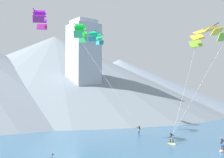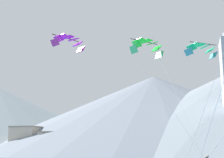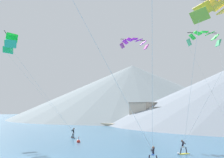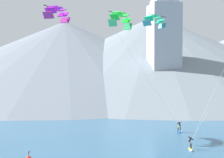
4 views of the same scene
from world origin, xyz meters
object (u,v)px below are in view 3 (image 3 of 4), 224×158
(kitesurfer_near_lead, at_px, (182,150))
(parafoil_kite_mid_center, at_px, (204,37))
(parafoil_kite_distant_high_outer, at_px, (134,42))
(parafoil_kite_near_lead, at_px, (219,12))
(race_marker_buoy, at_px, (78,142))
(kitesurfer_far_left, at_px, (151,158))
(kitesurfer_near_trail, at_px, (73,135))
(parafoil_kite_near_trail, at_px, (11,41))

(kitesurfer_near_lead, height_order, parafoil_kite_mid_center, parafoil_kite_mid_center)
(parafoil_kite_distant_high_outer, bearing_deg, kitesurfer_near_lead, -31.36)
(parafoil_kite_near_lead, height_order, race_marker_buoy, parafoil_kite_near_lead)
(kitesurfer_far_left, xyz_separation_m, parafoil_kite_distant_high_outer, (-15.87, 16.14, 16.31))
(kitesurfer_near_lead, relative_size, parafoil_kite_near_lead, 0.12)
(kitesurfer_near_trail, height_order, parafoil_kite_distant_high_outer, parafoil_kite_distant_high_outer)
(kitesurfer_near_trail, height_order, parafoil_kite_near_lead, parafoil_kite_near_lead)
(parafoil_kite_near_lead, height_order, parafoil_kite_distant_high_outer, parafoil_kite_distant_high_outer)
(parafoil_kite_near_lead, bearing_deg, parafoil_kite_mid_center, 122.67)
(kitesurfer_far_left, distance_m, race_marker_buoy, 19.72)
(kitesurfer_near_lead, bearing_deg, kitesurfer_near_trail, 172.61)
(parafoil_kite_near_lead, height_order, parafoil_kite_near_trail, parafoil_kite_near_trail)
(parafoil_kite_near_lead, relative_size, parafoil_kite_distant_high_outer, 2.98)
(kitesurfer_near_lead, distance_m, kitesurfer_near_trail, 24.59)
(parafoil_kite_near_lead, relative_size, parafoil_kite_mid_center, 0.90)
(kitesurfer_near_lead, height_order, parafoil_kite_near_trail, parafoil_kite_near_trail)
(kitesurfer_near_trail, xyz_separation_m, parafoil_kite_near_trail, (-4.13, -10.20, 15.93))
(parafoil_kite_near_trail, distance_m, parafoil_kite_mid_center, 32.48)
(kitesurfer_near_lead, bearing_deg, race_marker_buoy, -177.23)
(parafoil_kite_distant_high_outer, bearing_deg, kitesurfer_far_left, -45.48)
(parafoil_kite_near_lead, bearing_deg, parafoil_kite_near_trail, -170.74)
(parafoil_kite_near_trail, bearing_deg, parafoil_kite_near_lead, 9.26)
(kitesurfer_near_lead, distance_m, parafoil_kite_near_trail, 33.46)
(kitesurfer_near_lead, height_order, kitesurfer_near_trail, kitesurfer_near_trail)
(kitesurfer_near_trail, relative_size, race_marker_buoy, 1.80)
(kitesurfer_near_trail, xyz_separation_m, parafoil_kite_mid_center, (19.31, 12.27, 16.51))
(kitesurfer_near_trail, height_order, parafoil_kite_near_trail, parafoil_kite_near_trail)
(parafoil_kite_mid_center, distance_m, parafoil_kite_distant_high_outer, 11.76)
(parafoil_kite_distant_high_outer, bearing_deg, parafoil_kite_near_trail, -129.87)
(parafoil_kite_near_lead, distance_m, race_marker_buoy, 28.04)
(kitesurfer_near_trail, bearing_deg, parafoil_kite_near_lead, -8.71)
(kitesurfer_far_left, bearing_deg, parafoil_kite_mid_center, 104.85)
(kitesurfer_near_lead, relative_size, parafoil_kite_distant_high_outer, 0.35)
(kitesurfer_near_lead, bearing_deg, parafoil_kite_near_trail, -166.14)
(parafoil_kite_near_lead, height_order, parafoil_kite_mid_center, parafoil_kite_mid_center)
(kitesurfer_far_left, xyz_separation_m, race_marker_buoy, (-18.74, 6.14, -0.31))
(parafoil_kite_near_lead, distance_m, parafoil_kite_near_trail, 34.74)
(parafoil_kite_mid_center, relative_size, race_marker_buoy, 16.39)
(kitesurfer_near_trail, xyz_separation_m, parafoil_kite_distant_high_outer, (9.38, 5.98, 16.21))
(kitesurfer_far_left, bearing_deg, parafoil_kite_near_trail, -179.93)
(parafoil_kite_near_lead, bearing_deg, kitesurfer_near_lead, 165.83)
(kitesurfer_near_lead, xyz_separation_m, race_marker_buoy, (-17.86, -0.86, -0.33))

